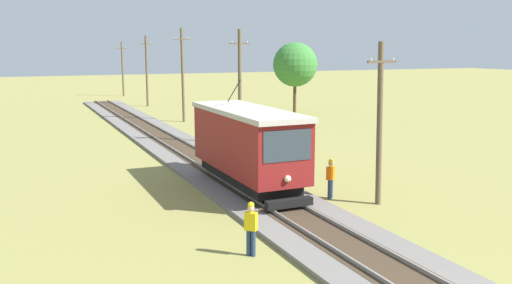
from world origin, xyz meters
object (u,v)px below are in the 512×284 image
red_tram (248,144)px  utility_pole_mid (240,87)px  second_worker (331,177)px  utility_pole_horizon (123,68)px  gravel_pile (266,151)px  tree_right_near (295,65)px  utility_pole_far (183,74)px  utility_pole_distant (147,70)px  utility_pole_near_tram (380,122)px  track_worker (251,226)px

red_tram → utility_pole_mid: bearing=69.3°
utility_pole_mid → second_worker: utility_pole_mid is taller
utility_pole_horizon → second_worker: bearing=-91.4°
gravel_pile → tree_right_near: tree_right_near is taller
utility_pole_mid → utility_pole_far: utility_pole_far is taller
utility_pole_mid → utility_pole_distant: utility_pole_distant is taller
red_tram → utility_pole_distant: size_ratio=1.07×
utility_pole_horizon → gravel_pile: (-0.46, -47.39, -3.22)m
red_tram → utility_pole_mid: utility_pole_mid is taller
utility_pole_distant → second_worker: size_ratio=4.46×
utility_pole_near_tram → utility_pole_distant: bearing=90.0°
utility_pole_horizon → tree_right_near: (11.80, -27.94, 1.13)m
track_worker → utility_pole_mid: bearing=-156.1°
red_tram → utility_pole_far: size_ratio=1.03×
utility_pole_distant → utility_pole_horizon: size_ratio=1.08×
gravel_pile → tree_right_near: size_ratio=0.30×
utility_pole_far → second_worker: bearing=-93.0°
red_tram → utility_pole_distant: utility_pole_distant is taller
gravel_pile → second_worker: size_ratio=1.21×
utility_pole_near_tram → utility_pole_distant: utility_pole_distant is taller
track_worker → tree_right_near: tree_right_near is taller
red_tram → utility_pole_distant: 38.93m
utility_pole_mid → gravel_pile: 6.21m
utility_pole_far → gravel_pile: 18.90m
second_worker → tree_right_near: bearing=-52.9°
utility_pole_far → second_worker: utility_pole_far is taller
utility_pole_near_tram → track_worker: 8.36m
utility_pole_distant → second_worker: bearing=-92.0°
utility_pole_mid → utility_pole_near_tram: bearing=-90.0°
utility_pole_horizon → gravel_pile: size_ratio=3.41×
utility_pole_far → utility_pole_horizon: bearing=90.0°
red_tram → gravel_pile: red_tram is taller
utility_pole_near_tram → gravel_pile: (-0.46, 10.14, -2.93)m
track_worker → second_worker: (5.86, 4.73, 0.00)m
utility_pole_far → utility_pole_distant: utility_pole_far is taller
utility_pole_distant → second_worker: (-1.41, -41.43, -3.09)m
utility_pole_far → utility_pole_distant: (-0.00, 14.20, -0.17)m
utility_pole_distant → second_worker: 41.57m
utility_pole_mid → tree_right_near: (11.80, 14.29, 0.94)m
second_worker → gravel_pile: bearing=-34.0°
utility_pole_distant → gravel_pile: (-0.46, -32.74, -3.50)m
utility_pole_distant → gravel_pile: utility_pole_distant is taller
red_tram → tree_right_near: tree_right_near is taller
track_worker → utility_pole_horizon: bearing=-141.6°
utility_pole_horizon → track_worker: 61.30m
utility_pole_horizon → gravel_pile: bearing=-90.6°
utility_pole_horizon → second_worker: utility_pole_horizon is taller
utility_pole_horizon → second_worker: 56.17m
utility_pole_far → tree_right_near: bearing=4.5°
gravel_pile → utility_pole_distant: bearing=89.2°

